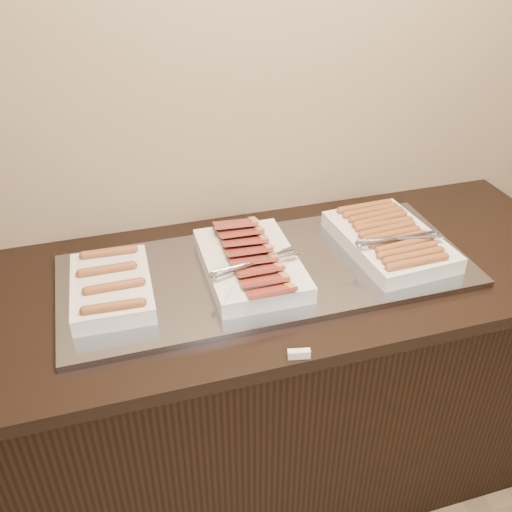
{
  "coord_description": "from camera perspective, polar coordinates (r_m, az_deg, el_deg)",
  "views": [
    {
      "loc": [
        -0.41,
        0.82,
        1.87
      ],
      "look_at": [
        -0.01,
        2.13,
        0.97
      ],
      "focal_mm": 40.0,
      "sensor_mm": 36.0,
      "label": 1
    }
  ],
  "objects": [
    {
      "name": "warming_tray",
      "position": [
        1.68,
        1.16,
        -1.52
      ],
      "size": [
        1.2,
        0.5,
        0.02
      ],
      "primitive_type": "cube",
      "color": "gray",
      "rests_on": "counter"
    },
    {
      "name": "label_holder",
      "position": [
        1.41,
        4.31,
        -9.74
      ],
      "size": [
        0.06,
        0.03,
        0.02
      ],
      "primitive_type": "cube",
      "rotation": [
        0.0,
        0.0,
        -0.2
      ],
      "color": "silver",
      "rests_on": "counter"
    },
    {
      "name": "dish_right",
      "position": [
        1.8,
        13.22,
        1.67
      ],
      "size": [
        0.29,
        0.42,
        0.08
      ],
      "rotation": [
        0.0,
        0.0,
        0.07
      ],
      "color": "silver",
      "rests_on": "warming_tray"
    },
    {
      "name": "counter",
      "position": [
        1.98,
        0.38,
        -12.58
      ],
      "size": [
        2.06,
        0.76,
        0.9
      ],
      "color": "black",
      "rests_on": "ground"
    },
    {
      "name": "dish_left",
      "position": [
        1.61,
        -14.25,
        -2.97
      ],
      "size": [
        0.22,
        0.33,
        0.07
      ],
      "rotation": [
        0.0,
        0.0,
        -0.03
      ],
      "color": "silver",
      "rests_on": "warming_tray"
    },
    {
      "name": "dish_center",
      "position": [
        1.64,
        -0.54,
        -0.66
      ],
      "size": [
        0.28,
        0.42,
        0.09
      ],
      "rotation": [
        0.0,
        0.0,
        -0.01
      ],
      "color": "silver",
      "rests_on": "warming_tray"
    }
  ]
}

